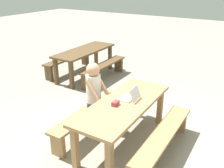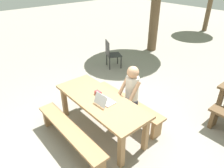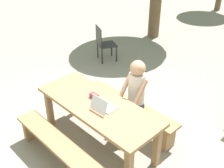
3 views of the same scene
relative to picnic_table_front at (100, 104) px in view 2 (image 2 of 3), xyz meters
The scene contains 8 objects.
ground_plane 0.64m from the picnic_table_front, ahead, with size 30.00×30.00×0.00m, color gray.
picnic_table_front is the anchor object (origin of this frame).
bench_near 0.76m from the picnic_table_front, 90.00° to the right, with size 1.87×0.30×0.43m.
bench_far 0.76m from the picnic_table_front, 90.00° to the left, with size 1.87×0.30×0.43m.
laptop 0.23m from the picnic_table_front, 10.62° to the right, with size 0.30×0.30×0.21m.
small_pouch 0.22m from the picnic_table_front, 156.01° to the left, with size 0.13×0.08×0.07m.
person_seated 0.68m from the picnic_table_front, 77.40° to the left, with size 0.38×0.39×1.26m.
plastic_chair 3.06m from the picnic_table_front, 135.79° to the left, with size 0.58×0.58×0.89m.
Camera 2 is at (2.60, -1.93, 2.90)m, focal length 33.38 mm.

